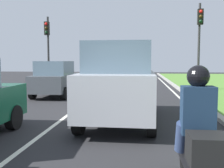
# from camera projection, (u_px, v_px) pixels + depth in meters

# --- Properties ---
(ground_plane) EXTENTS (60.00, 60.00, 0.00)m
(ground_plane) POSITION_uv_depth(u_px,v_px,m) (105.00, 98.00, 12.87)
(ground_plane) COLOR #262628
(lane_line_center) EXTENTS (0.12, 32.00, 0.01)m
(lane_line_center) POSITION_uv_depth(u_px,v_px,m) (91.00, 97.00, 12.94)
(lane_line_center) COLOR silver
(lane_line_center) RESTS_ON ground
(lane_line_right_edge) EXTENTS (0.12, 32.00, 0.01)m
(lane_line_right_edge) POSITION_uv_depth(u_px,v_px,m) (181.00, 99.00, 12.49)
(lane_line_right_edge) COLOR silver
(lane_line_right_edge) RESTS_ON ground
(curb_right) EXTENTS (0.24, 48.00, 0.12)m
(curb_right) POSITION_uv_depth(u_px,v_px,m) (192.00, 98.00, 12.43)
(curb_right) COLOR #9E9B93
(curb_right) RESTS_ON ground
(car_suv_ahead) EXTENTS (2.03, 4.53, 2.28)m
(car_suv_ahead) POSITION_uv_depth(u_px,v_px,m) (120.00, 82.00, 7.71)
(car_suv_ahead) COLOR #B7BABF
(car_suv_ahead) RESTS_ON ground
(car_hatchback_far) EXTENTS (1.75, 3.71, 1.78)m
(car_hatchback_far) POSITION_uv_depth(u_px,v_px,m) (56.00, 79.00, 13.36)
(car_hatchback_far) COLOR #474C51
(car_hatchback_far) RESTS_ON ground
(motorcycle) EXTENTS (0.40, 1.90, 1.01)m
(motorcycle) POSITION_uv_depth(u_px,v_px,m) (197.00, 158.00, 3.31)
(motorcycle) COLOR black
(motorcycle) RESTS_ON ground
(rider_person) EXTENTS (0.50, 0.40, 1.16)m
(rider_person) POSITION_uv_depth(u_px,v_px,m) (197.00, 109.00, 3.30)
(rider_person) COLOR #192D47
(rider_person) RESTS_ON ground
(traffic_light_near_right) EXTENTS (0.32, 0.50, 5.18)m
(traffic_light_near_right) POSITION_uv_depth(u_px,v_px,m) (200.00, 33.00, 15.53)
(traffic_light_near_right) COLOR #2D2D2D
(traffic_light_near_right) RESTS_ON ground
(traffic_light_overhead_left) EXTENTS (0.32, 0.50, 4.80)m
(traffic_light_overhead_left) POSITION_uv_depth(u_px,v_px,m) (48.00, 40.00, 18.04)
(traffic_light_overhead_left) COLOR #2D2D2D
(traffic_light_overhead_left) RESTS_ON ground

